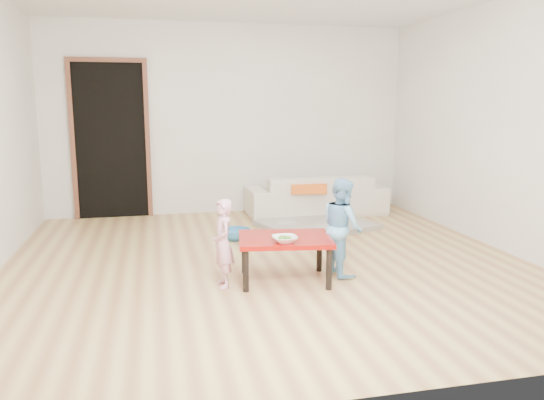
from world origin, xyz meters
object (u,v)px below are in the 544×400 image
object	(u,v)px
sofa	(316,194)
red_table	(285,259)
basin	(235,234)
child_blue	(342,227)
child_pink	(223,243)
bowl	(285,239)

from	to	relation	value
sofa	red_table	distance (m)	2.86
red_table	basin	world-z (taller)	red_table
child_blue	basin	size ratio (longest dim) A/B	2.41
basin	red_table	bearing A→B (deg)	-82.28
sofa	basin	world-z (taller)	sofa
sofa	basin	distance (m)	1.74
sofa	child_blue	size ratio (longest dim) A/B	2.16
child_pink	bowl	bearing A→B (deg)	68.11
child_blue	red_table	bearing A→B (deg)	92.03
child_pink	child_blue	world-z (taller)	child_blue
red_table	child_pink	world-z (taller)	child_pink
red_table	basin	bearing A→B (deg)	97.72
child_pink	sofa	bearing A→B (deg)	142.94
bowl	red_table	bearing A→B (deg)	75.86
child_blue	child_pink	bearing A→B (deg)	89.25
sofa	basin	size ratio (longest dim) A/B	5.22
child_pink	child_blue	bearing A→B (deg)	89.78
bowl	child_blue	xyz separation A→B (m)	(0.59, 0.25, 0.02)
red_table	child_pink	size ratio (longest dim) A/B	1.05
red_table	child_pink	distance (m)	0.57
red_table	bowl	distance (m)	0.28
basin	child_blue	bearing A→B (deg)	-62.21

